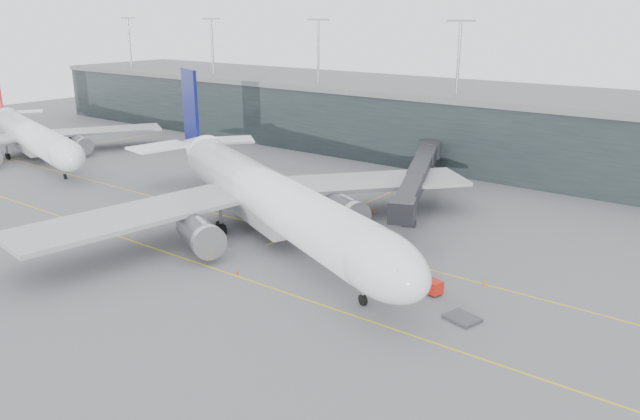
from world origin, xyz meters
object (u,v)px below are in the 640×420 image
Objects in this scene: jet_bridge at (435,171)px; second_aircraft at (32,136)px; gse_cart at (432,286)px; main_aircraft at (266,196)px.

jet_bridge is 88.14m from second_aircraft.
gse_cart is at bearing -85.53° from jet_bridge.
second_aircraft is (-73.63, 5.95, -0.88)m from main_aircraft.
second_aircraft reaches higher than gse_cart.
second_aircraft reaches higher than jet_bridge.
jet_bridge is 16.03× the size of gse_cart.
main_aircraft is 1.13× the size of second_aircraft.
main_aircraft reaches higher than gse_cart.
main_aircraft is at bearing -132.75° from jet_bridge.
main_aircraft reaches higher than jet_bridge.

